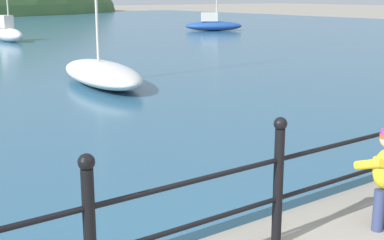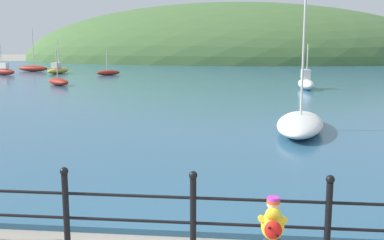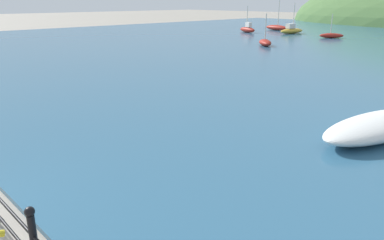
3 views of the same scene
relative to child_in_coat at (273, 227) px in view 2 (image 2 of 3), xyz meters
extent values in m
cube|color=#2D5B7A|center=(-1.57, 30.90, -0.56)|extent=(80.00, 60.00, 0.10)
ellipsoid|color=#476B38|center=(-1.57, 67.12, -0.61)|extent=(67.07, 36.89, 18.13)
cylinder|color=black|center=(-2.92, 0.40, -0.06)|extent=(0.09, 0.09, 1.10)
sphere|color=black|center=(-2.92, 0.40, 0.54)|extent=(0.12, 0.12, 0.12)
cylinder|color=black|center=(-1.07, 0.40, -0.06)|extent=(0.09, 0.09, 1.10)
sphere|color=black|center=(-1.07, 0.40, 0.54)|extent=(0.12, 0.12, 0.12)
cylinder|color=black|center=(0.78, 0.40, -0.06)|extent=(0.09, 0.09, 1.10)
sphere|color=black|center=(0.78, 0.40, 0.54)|extent=(0.12, 0.12, 0.12)
cylinder|color=black|center=(-1.07, 0.40, 0.21)|extent=(11.10, 0.04, 0.04)
cylinder|color=black|center=(-1.07, 0.40, -0.16)|extent=(11.10, 0.04, 0.04)
ellipsoid|color=yellow|center=(0.00, 0.02, 0.01)|extent=(0.31, 0.23, 0.40)
ellipsoid|color=yellow|center=(0.00, -0.04, 0.19)|extent=(0.20, 0.13, 0.18)
cylinder|color=yellow|center=(-0.14, 0.12, 0.06)|extent=(0.10, 0.32, 0.19)
cylinder|color=yellow|center=(0.14, 0.10, 0.06)|extent=(0.10, 0.32, 0.19)
sphere|color=beige|center=(0.00, 0.02, 0.31)|extent=(0.17, 0.17, 0.17)
cylinder|color=#E5511E|center=(0.00, 0.02, 0.34)|extent=(0.17, 0.17, 0.04)
cylinder|color=#B233AD|center=(0.00, 0.02, 0.38)|extent=(0.16, 0.16, 0.04)
ellipsoid|color=red|center=(-0.01, -0.18, 0.03)|extent=(0.23, 0.14, 0.24)
sphere|color=black|center=(-0.06, -0.24, 0.09)|extent=(0.04, 0.04, 0.04)
sphere|color=black|center=(0.04, -0.24, -0.01)|extent=(0.04, 0.04, 0.04)
ellipsoid|color=silver|center=(1.53, 8.97, -0.24)|extent=(2.17, 4.45, 0.54)
cylinder|color=beige|center=(1.56, 9.18, 2.38)|extent=(0.07, 0.07, 4.69)
ellipsoid|color=maroon|center=(-12.46, 23.34, -0.27)|extent=(2.31, 2.22, 0.48)
cylinder|color=beige|center=(-12.55, 23.43, 0.92)|extent=(0.07, 0.07, 1.90)
ellipsoid|color=maroon|center=(-20.67, 36.96, -0.21)|extent=(3.40, 1.56, 0.59)
cylinder|color=beige|center=(-20.51, 36.93, 1.89)|extent=(0.07, 0.07, 3.60)
ellipsoid|color=maroon|center=(-21.14, 32.12, -0.23)|extent=(2.79, 1.58, 0.56)
cube|color=silver|center=(-20.95, 32.05, 0.31)|extent=(0.84, 0.62, 0.51)
cylinder|color=beige|center=(-21.27, 32.17, 1.14)|extent=(0.07, 0.07, 2.17)
ellipsoid|color=maroon|center=(-11.80, 32.69, -0.28)|extent=(2.10, 1.88, 0.44)
cylinder|color=beige|center=(-11.88, 32.62, 0.79)|extent=(0.07, 0.07, 1.71)
ellipsoid|color=gold|center=(-16.99, 34.26, -0.24)|extent=(1.48, 3.29, 0.53)
cube|color=silver|center=(-17.02, 34.02, 0.27)|extent=(0.68, 0.96, 0.48)
cylinder|color=beige|center=(-16.97, 34.42, 1.30)|extent=(0.07, 0.07, 2.54)
ellipsoid|color=silver|center=(3.64, 22.51, -0.19)|extent=(1.00, 2.69, 0.64)
cube|color=silver|center=(3.63, 22.70, 0.41)|extent=(0.50, 0.77, 0.57)
cylinder|color=beige|center=(3.65, 22.37, 1.19)|extent=(0.07, 0.07, 2.12)
camera|label=1|loc=(-4.39, -2.80, 1.64)|focal=50.00mm
camera|label=2|loc=(-0.47, -5.55, 2.36)|focal=42.00mm
camera|label=3|loc=(4.77, -0.84, 2.85)|focal=35.00mm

